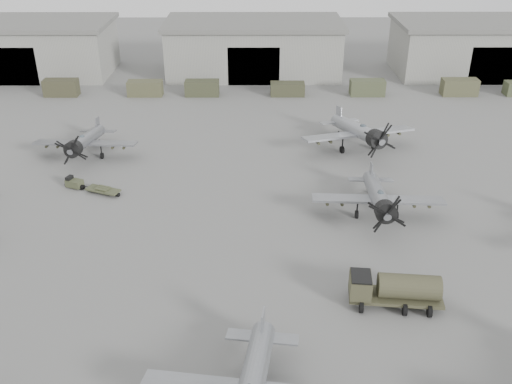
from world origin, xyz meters
The scene contains 15 objects.
ground centered at (0.00, 0.00, 0.00)m, with size 220.00×220.00×0.00m, color slate.
hangar_left centered at (-38.00, 61.96, 4.37)m, with size 29.00×14.80×8.70m.
hangar_center centered at (0.00, 61.96, 4.37)m, with size 29.00×14.80×8.70m.
hangar_right centered at (38.00, 61.96, 4.37)m, with size 29.00×14.80×8.70m.
support_truck_1 centered at (-28.91, 50.00, 1.24)m, with size 5.02×2.20×2.47m, color #393825.
support_truck_2 centered at (-16.33, 50.00, 1.12)m, with size 5.18×2.20×2.24m, color #47472E.
support_truck_3 centered at (-7.76, 50.00, 1.15)m, with size 5.07×2.20×2.30m, color #383B26.
support_truck_4 centered at (5.09, 50.00, 0.98)m, with size 5.10×2.20×1.96m, color #373925.
support_truck_5 centered at (17.09, 50.00, 1.18)m, with size 5.17×2.20×2.36m, color #42482F.
support_truck_6 centered at (30.98, 50.00, 1.24)m, with size 5.32×2.20×2.48m, color #494930.
aircraft_mid_2 centered at (11.56, 13.28, 2.25)m, with size 12.36×11.12×4.94m.
aircraft_far_0 centered at (-19.30, 27.07, 2.14)m, with size 11.76×10.58×4.70m.
aircraft_far_1 centered at (12.42, 29.04, 2.48)m, with size 13.65×12.29×5.45m.
fuel_tanker centered at (10.38, 0.74, 1.51)m, with size 7.04×2.94×2.64m.
tug_trailer centered at (-17.41, 19.30, 0.46)m, with size 6.11×3.37×1.23m.
Camera 1 is at (0.01, -32.96, 27.39)m, focal length 40.00 mm.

